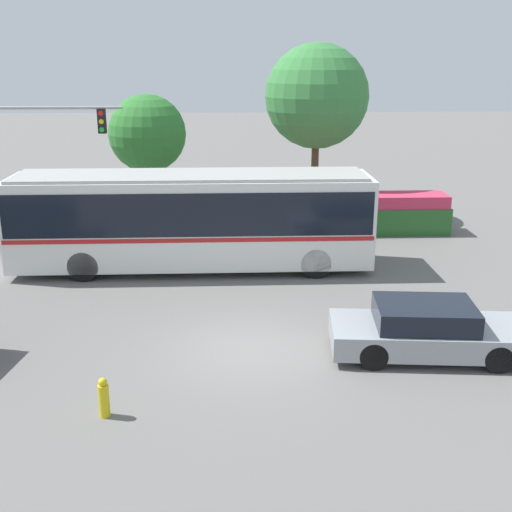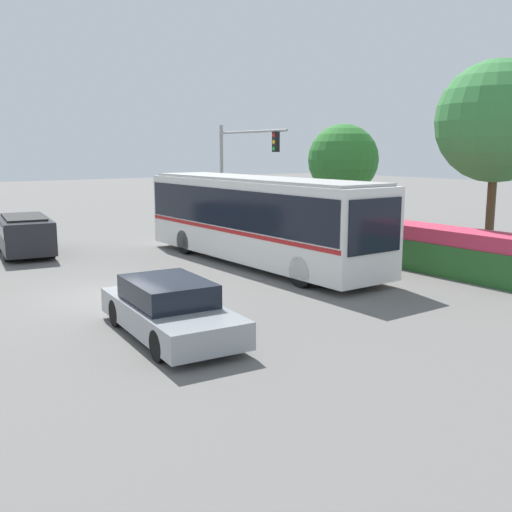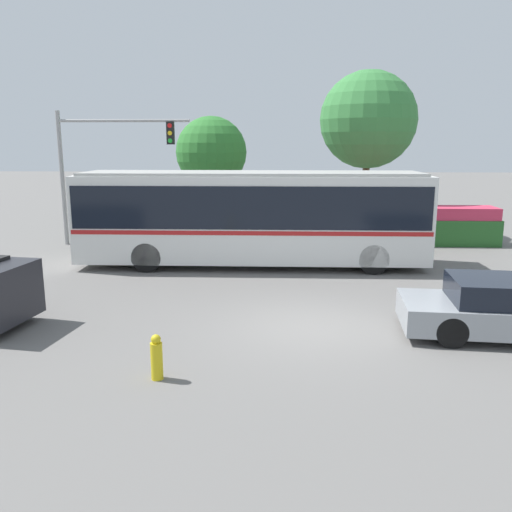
{
  "view_description": "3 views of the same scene",
  "coord_description": "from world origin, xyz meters",
  "px_view_note": "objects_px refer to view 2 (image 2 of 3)",
  "views": [
    {
      "loc": [
        -0.28,
        -14.27,
        6.97
      ],
      "look_at": [
        0.34,
        3.3,
        1.39
      ],
      "focal_mm": 44.16,
      "sensor_mm": 36.0,
      "label": 1
    },
    {
      "loc": [
        16.29,
        -6.46,
        4.28
      ],
      "look_at": [
        2.95,
        3.05,
        1.32
      ],
      "focal_mm": 41.18,
      "sensor_mm": 36.0,
      "label": 2
    },
    {
      "loc": [
        -0.73,
        -11.84,
        4.23
      ],
      "look_at": [
        -1.4,
        2.85,
        1.08
      ],
      "focal_mm": 36.91,
      "sensor_mm": 36.0,
      "label": 3
    }
  ],
  "objects_px": {
    "city_bus": "(256,215)",
    "traffic_light_pole": "(238,162)",
    "sedan_foreground": "(169,309)",
    "street_tree_left": "(343,160)",
    "street_tree_centre": "(497,122)",
    "suv_left_lane": "(25,232)"
  },
  "relations": [
    {
      "from": "city_bus",
      "to": "traffic_light_pole",
      "type": "xyz_separation_m",
      "value": [
        -6.61,
        3.6,
        1.85
      ]
    },
    {
      "from": "city_bus",
      "to": "sedan_foreground",
      "type": "xyz_separation_m",
      "value": [
        6.06,
        -6.82,
        -1.24
      ]
    },
    {
      "from": "street_tree_left",
      "to": "sedan_foreground",
      "type": "bearing_deg",
      "value": -58.21
    },
    {
      "from": "street_tree_centre",
      "to": "traffic_light_pole",
      "type": "bearing_deg",
      "value": -162.21
    },
    {
      "from": "suv_left_lane",
      "to": "street_tree_left",
      "type": "relative_size",
      "value": 0.9
    },
    {
      "from": "traffic_light_pole",
      "to": "street_tree_left",
      "type": "xyz_separation_m",
      "value": [
        4.36,
        2.99,
        0.12
      ]
    },
    {
      "from": "city_bus",
      "to": "sedan_foreground",
      "type": "height_order",
      "value": "city_bus"
    },
    {
      "from": "traffic_light_pole",
      "to": "suv_left_lane",
      "type": "bearing_deg",
      "value": -93.51
    },
    {
      "from": "city_bus",
      "to": "street_tree_centre",
      "type": "xyz_separation_m",
      "value": [
        5.06,
        7.34,
        3.45
      ]
    },
    {
      "from": "street_tree_centre",
      "to": "city_bus",
      "type": "bearing_deg",
      "value": -124.57
    },
    {
      "from": "sedan_foreground",
      "to": "city_bus",
      "type": "bearing_deg",
      "value": 136.59
    },
    {
      "from": "city_bus",
      "to": "suv_left_lane",
      "type": "xyz_separation_m",
      "value": [
        -7.24,
        -6.67,
        -0.93
      ]
    },
    {
      "from": "city_bus",
      "to": "street_tree_left",
      "type": "xyz_separation_m",
      "value": [
        -2.24,
        6.59,
        1.97
      ]
    },
    {
      "from": "sedan_foreground",
      "to": "street_tree_centre",
      "type": "xyz_separation_m",
      "value": [
        -1.0,
        14.16,
        4.69
      ]
    },
    {
      "from": "street_tree_centre",
      "to": "suv_left_lane",
      "type": "bearing_deg",
      "value": -131.27
    },
    {
      "from": "city_bus",
      "to": "traffic_light_pole",
      "type": "bearing_deg",
      "value": 151.05
    },
    {
      "from": "traffic_light_pole",
      "to": "street_tree_centre",
      "type": "xyz_separation_m",
      "value": [
        11.66,
        3.74,
        1.6
      ]
    },
    {
      "from": "sedan_foreground",
      "to": "street_tree_left",
      "type": "height_order",
      "value": "street_tree_left"
    },
    {
      "from": "suv_left_lane",
      "to": "street_tree_left",
      "type": "height_order",
      "value": "street_tree_left"
    },
    {
      "from": "suv_left_lane",
      "to": "traffic_light_pole",
      "type": "height_order",
      "value": "traffic_light_pole"
    },
    {
      "from": "street_tree_left",
      "to": "street_tree_centre",
      "type": "distance_m",
      "value": 7.49
    },
    {
      "from": "traffic_light_pole",
      "to": "street_tree_centre",
      "type": "bearing_deg",
      "value": 17.79
    }
  ]
}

